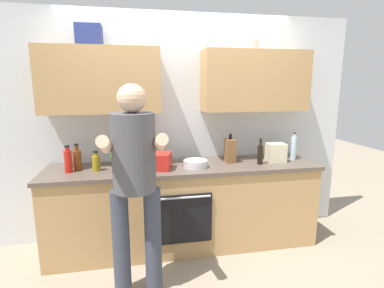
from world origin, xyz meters
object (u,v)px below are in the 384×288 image
bottle_soy (260,154)px  knife_block (230,151)px  bottle_water (294,148)px  potted_herb (119,159)px  bottle_oil (96,162)px  mixing_bowl (196,164)px  person_standing (135,175)px  bottle_juice (154,156)px  bottle_wine (142,154)px  grocery_bag_crisps (158,161)px  cup_stoneware (169,160)px  bottle_hotsauce (68,161)px  bottle_vinegar (77,159)px  bottle_syrup (139,152)px  grocery_bag_rice (276,153)px

bottle_soy → knife_block: (-0.29, 0.15, 0.02)m
bottle_soy → knife_block: size_ratio=0.89×
bottle_soy → bottle_water: bottle_water is taller
knife_block → potted_herb: bearing=-170.9°
bottle_oil → mixing_bowl: bottle_oil is taller
person_standing → knife_block: person_standing is taller
bottle_juice → bottle_soy: bearing=-11.4°
bottle_oil → bottle_wine: bottle_wine is taller
bottle_oil → grocery_bag_crisps: (0.60, -0.05, -0.00)m
bottle_juice → cup_stoneware: bearing=-7.8°
bottle_water → knife_block: bearing=177.8°
bottle_juice → bottle_wine: bottle_wine is taller
bottle_hotsauce → bottle_vinegar: bearing=49.4°
cup_stoneware → potted_herb: size_ratio=0.35×
bottle_wine → bottle_syrup: bearing=-101.9°
person_standing → potted_herb: person_standing is taller
cup_stoneware → bottle_juice: bearing=172.2°
cup_stoneware → bottle_water: bearing=-3.4°
cup_stoneware → grocery_bag_rice: (1.17, -0.13, 0.06)m
bottle_oil → bottle_vinegar: size_ratio=0.77×
bottle_oil → grocery_bag_crisps: bearing=-5.0°
bottle_juice → bottle_soy: 1.14m
bottle_wine → bottle_soy: size_ratio=0.92×
bottle_vinegar → cup_stoneware: 0.93m
bottle_oil → bottle_wine: 0.51m
knife_block → cup_stoneware: bearing=175.2°
cup_stoneware → bottle_wine: bearing=161.2°
bottle_water → bottle_syrup: bearing=178.1°
bottle_oil → bottle_juice: 0.59m
bottle_soy → bottle_vinegar: bearing=175.6°
bottle_hotsauce → bottle_syrup: (0.68, 0.11, 0.03)m
bottle_syrup → bottle_water: (1.72, -0.06, -0.01)m
bottle_juice → grocery_bag_crisps: (0.03, -0.21, 0.00)m
bottle_vinegar → grocery_bag_rice: bearing=-2.0°
bottle_syrup → grocery_bag_crisps: (0.18, -0.16, -0.06)m
person_standing → bottle_water: person_standing is taller
bottle_hotsauce → grocery_bag_rice: (2.16, 0.01, -0.01)m
bottle_oil → bottle_juice: bearing=15.6°
bottle_oil → grocery_bag_crisps: bottle_oil is taller
cup_stoneware → grocery_bag_crisps: bearing=-125.1°
cup_stoneware → bottle_oil: bearing=-169.5°
bottle_wine → grocery_bag_crisps: bearing=-61.9°
cup_stoneware → knife_block: knife_block is taller
bottle_syrup → bottle_wine: 0.13m
person_standing → mixing_bowl: person_standing is taller
mixing_bowl → potted_herb: potted_herb is taller
knife_block → bottle_vinegar: bearing=-179.9°
bottle_juice → knife_block: size_ratio=0.70×
bottle_soy → grocery_bag_crisps: bearing=179.3°
bottle_hotsauce → grocery_bag_crisps: size_ratio=1.09×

